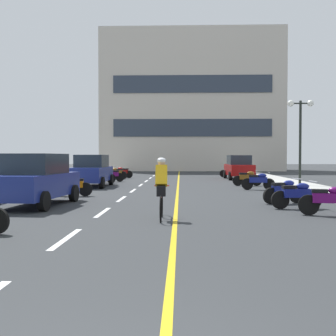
{
  "coord_description": "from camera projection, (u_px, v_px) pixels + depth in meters",
  "views": [
    {
      "loc": [
        0.39,
        -2.37,
        1.72
      ],
      "look_at": [
        -0.29,
        19.73,
        1.1
      ],
      "focal_mm": 43.46,
      "sensor_mm": 36.0,
      "label": 1
    }
  ],
  "objects": [
    {
      "name": "lane_dash_11",
      "position": [
        160.0,
        171.0,
        48.45
      ],
      "size": [
        0.14,
        2.2,
        0.01
      ],
      "primitive_type": "cube",
      "color": "silver",
      "rests_on": "ground"
    },
    {
      "name": "motorcycle_4",
      "position": [
        297.0,
        195.0,
        13.33
      ],
      "size": [
        1.7,
        0.6,
        0.92
      ],
      "color": "black",
      "rests_on": "ground"
    },
    {
      "name": "lane_dash_3",
      "position": [
        122.0,
        199.0,
        16.48
      ],
      "size": [
        0.14,
        2.2,
        0.01
      ],
      "primitive_type": "cube",
      "color": "silver",
      "rests_on": "ground"
    },
    {
      "name": "curb_right",
      "position": [
        286.0,
        182.0,
        26.19
      ],
      "size": [
        2.4,
        72.0,
        0.12
      ],
      "primitive_type": "cube",
      "color": "#A8A8A3",
      "rests_on": "ground"
    },
    {
      "name": "office_building",
      "position": [
        191.0,
        103.0,
        51.22
      ],
      "size": [
        21.9,
        8.37,
        16.9
      ],
      "color": "beige",
      "rests_on": "ground"
    },
    {
      "name": "motorcycle_11",
      "position": [
        117.0,
        173.0,
        31.03
      ],
      "size": [
        1.65,
        0.76,
        0.92
      ],
      "color": "black",
      "rests_on": "ground"
    },
    {
      "name": "curb_left",
      "position": [
        65.0,
        182.0,
        26.63
      ],
      "size": [
        2.4,
        72.0,
        0.12
      ],
      "primitive_type": "cube",
      "color": "#A8A8A3",
      "rests_on": "ground"
    },
    {
      "name": "motorcycle_12",
      "position": [
        122.0,
        172.0,
        32.55
      ],
      "size": [
        1.67,
        0.68,
        0.92
      ],
      "color": "black",
      "rests_on": "ground"
    },
    {
      "name": "lane_dash_8",
      "position": [
        154.0,
        176.0,
        36.46
      ],
      "size": [
        0.14,
        2.2,
        0.01
      ],
      "primitive_type": "cube",
      "color": "silver",
      "rests_on": "ground"
    },
    {
      "name": "motorcycle_8",
      "position": [
        247.0,
        178.0,
        23.82
      ],
      "size": [
        1.7,
        0.6,
        0.92
      ],
      "color": "black",
      "rests_on": "ground"
    },
    {
      "name": "parked_car_mid",
      "position": [
        92.0,
        171.0,
        23.17
      ],
      "size": [
        1.94,
        4.21,
        1.82
      ],
      "color": "black",
      "rests_on": "ground"
    },
    {
      "name": "lane_dash_5",
      "position": [
        141.0,
        185.0,
        24.47
      ],
      "size": [
        0.14,
        2.2,
        0.01
      ],
      "primitive_type": "cube",
      "color": "silver",
      "rests_on": "ground"
    },
    {
      "name": "parked_car_far",
      "position": [
        239.0,
        167.0,
        30.74
      ],
      "size": [
        2.0,
        4.24,
        1.82
      ],
      "color": "black",
      "rests_on": "ground"
    },
    {
      "name": "lane_dash_1",
      "position": [
        66.0,
        239.0,
        8.48
      ],
      "size": [
        0.14,
        2.2,
        0.01
      ],
      "primitive_type": "cube",
      "color": "silver",
      "rests_on": "ground"
    },
    {
      "name": "parked_car_near",
      "position": [
        37.0,
        180.0,
        14.18
      ],
      "size": [
        2.17,
        4.32,
        1.82
      ],
      "color": "black",
      "rests_on": "ground"
    },
    {
      "name": "lane_dash_2",
      "position": [
        103.0,
        212.0,
        12.48
      ],
      "size": [
        0.14,
        2.2,
        0.01
      ],
      "primitive_type": "cube",
      "color": "silver",
      "rests_on": "ground"
    },
    {
      "name": "lane_dash_10",
      "position": [
        159.0,
        172.0,
        44.45
      ],
      "size": [
        0.14,
        2.2,
        0.01
      ],
      "primitive_type": "cube",
      "color": "silver",
      "rests_on": "ground"
    },
    {
      "name": "lane_dash_6",
      "position": [
        146.0,
        181.0,
        28.47
      ],
      "size": [
        0.14,
        2.2,
        0.01
      ],
      "primitive_type": "cube",
      "color": "silver",
      "rests_on": "ground"
    },
    {
      "name": "motorcycle_9",
      "position": [
        102.0,
        176.0,
        26.22
      ],
      "size": [
        1.68,
        0.65,
        0.92
      ],
      "color": "black",
      "rests_on": "ground"
    },
    {
      "name": "motorcycle_6",
      "position": [
        72.0,
        185.0,
        17.56
      ],
      "size": [
        1.7,
        0.6,
        0.92
      ],
      "color": "black",
      "rests_on": "ground"
    },
    {
      "name": "lane_dash_4",
      "position": [
        133.0,
        191.0,
        20.47
      ],
      "size": [
        0.14,
        2.2,
        0.01
      ],
      "primitive_type": "cube",
      "color": "silver",
      "rests_on": "ground"
    },
    {
      "name": "motorcycle_13",
      "position": [
        230.0,
        172.0,
        33.78
      ],
      "size": [
        1.66,
        0.72,
        0.92
      ],
      "color": "black",
      "rests_on": "ground"
    },
    {
      "name": "street_lamp_mid",
      "position": [
        300.0,
        122.0,
        22.74
      ],
      "size": [
        1.46,
        0.36,
        4.76
      ],
      "color": "black",
      "rests_on": "curb_right"
    },
    {
      "name": "cyclist_rider",
      "position": [
        161.0,
        187.0,
        11.13
      ],
      "size": [
        0.42,
        1.77,
        1.71
      ],
      "color": "black",
      "rests_on": "ground"
    },
    {
      "name": "motorcycle_7",
      "position": [
        258.0,
        181.0,
        20.91
      ],
      "size": [
        1.7,
        0.6,
        0.92
      ],
      "color": "black",
      "rests_on": "ground"
    },
    {
      "name": "lane_dash_7",
      "position": [
        150.0,
        178.0,
        32.46
      ],
      "size": [
        0.14,
        2.2,
        0.01
      ],
      "primitive_type": "cube",
      "color": "silver",
      "rests_on": "ground"
    },
    {
      "name": "lane_dash_9",
      "position": [
        156.0,
        174.0,
        40.46
      ],
      "size": [
        0.14,
        2.2,
        0.01
      ],
      "primitive_type": "cube",
      "color": "silver",
      "rests_on": "ground"
    },
    {
      "name": "motorcycle_5",
      "position": [
        284.0,
        191.0,
        14.81
      ],
      "size": [
        1.63,
        0.81,
        0.92
      ],
      "color": "black",
      "rests_on": "ground"
    },
    {
      "name": "motorcycle_10",
      "position": [
        112.0,
        175.0,
        27.63
      ],
      "size": [
        1.67,
        0.71,
        0.92
      ],
      "color": "black",
      "rests_on": "ground"
    },
    {
      "name": "ground_plane",
      "position": [
        174.0,
        186.0,
        23.41
      ],
      "size": [
        140.0,
        140.0,
        0.0
      ],
      "primitive_type": "plane",
      "color": "#2D3033"
    },
    {
      "name": "centre_line_yellow",
      "position": [
        178.0,
        183.0,
        26.4
      ],
      "size": [
        0.12,
        66.0,
        0.01
      ],
      "primitive_type": "cube",
      "color": "gold",
      "rests_on": "ground"
    },
    {
      "name": "motorcycle_3",
      "position": [
        329.0,
        200.0,
        11.74
      ],
      "size": [
        1.68,
        0.67,
        0.92
      ],
      "color": "black",
      "rests_on": "ground"
    }
  ]
}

